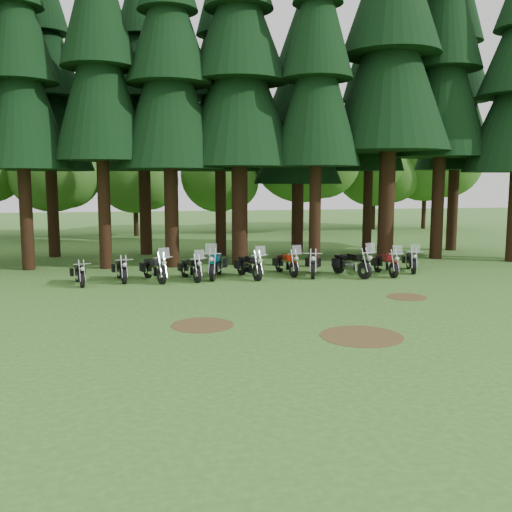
# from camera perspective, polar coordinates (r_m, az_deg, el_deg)

# --- Properties ---
(ground) EXTENTS (120.00, 120.00, 0.00)m
(ground) POSITION_cam_1_polar(r_m,az_deg,el_deg) (18.86, 3.10, -4.97)
(ground) COLOR #356A23
(ground) RESTS_ON ground
(pine_front_2) EXTENTS (4.32, 4.32, 16.22)m
(pine_front_2) POSITION_cam_1_polar(r_m,az_deg,el_deg) (28.66, -22.74, 18.31)
(pine_front_2) COLOR #311C10
(pine_front_2) RESTS_ON ground
(pine_front_3) EXTENTS (4.32, 4.32, 17.57)m
(pine_front_3) POSITION_cam_1_polar(r_m,az_deg,el_deg) (28.11, -15.50, 20.52)
(pine_front_3) COLOR #311C10
(pine_front_3) RESTS_ON ground
(pine_front_4) EXTENTS (4.95, 4.95, 16.33)m
(pine_front_4) POSITION_cam_1_polar(r_m,az_deg,el_deg) (27.84, -8.75, 19.27)
(pine_front_4) COLOR #311C10
(pine_front_4) RESTS_ON ground
(pine_front_5) EXTENTS (5.81, 5.81, 16.72)m
(pine_front_5) POSITION_cam_1_polar(r_m,az_deg,el_deg) (28.29, -1.71, 19.63)
(pine_front_5) COLOR #311C10
(pine_front_5) RESTS_ON ground
(pine_front_6) EXTENTS (4.15, 4.15, 16.75)m
(pine_front_6) POSITION_cam_1_polar(r_m,az_deg,el_deg) (27.72, 6.14, 19.89)
(pine_front_6) COLOR #311C10
(pine_front_6) RESTS_ON ground
(pine_front_7) EXTENTS (5.98, 5.98, 19.41)m
(pine_front_7) POSITION_cam_1_polar(r_m,az_deg,el_deg) (30.12, 13.43, 21.85)
(pine_front_7) COLOR #311C10
(pine_front_7) RESTS_ON ground
(pine_front_8) EXTENTS (4.79, 4.79, 18.63)m
(pine_front_8) POSITION_cam_1_polar(r_m,az_deg,el_deg) (32.17, 18.33, 19.87)
(pine_front_8) COLOR #311C10
(pine_front_8) RESTS_ON ground
(pine_back_1) EXTENTS (4.52, 4.52, 16.22)m
(pine_back_1) POSITION_cam_1_polar(r_m,az_deg,el_deg) (32.97, -20.23, 16.92)
(pine_back_1) COLOR #311C10
(pine_back_1) RESTS_ON ground
(pine_back_2) EXTENTS (4.85, 4.85, 16.30)m
(pine_back_2) POSITION_cam_1_polar(r_m,az_deg,el_deg) (32.71, -11.34, 17.40)
(pine_back_2) COLOR #311C10
(pine_back_2) RESTS_ON ground
(pine_back_3) EXTENTS (4.35, 4.35, 16.20)m
(pine_back_3) POSITION_cam_1_polar(r_m,az_deg,el_deg) (31.55, -3.66, 17.78)
(pine_back_3) COLOR #311C10
(pine_back_3) RESTS_ON ground
(pine_back_4) EXTENTS (4.94, 4.94, 13.78)m
(pine_back_4) POSITION_cam_1_polar(r_m,az_deg,el_deg) (32.52, 4.27, 14.89)
(pine_back_4) COLOR #311C10
(pine_back_4) RESTS_ON ground
(pine_back_5) EXTENTS (3.94, 3.94, 16.33)m
(pine_back_5) POSITION_cam_1_polar(r_m,az_deg,el_deg) (33.69, 11.41, 17.13)
(pine_back_5) COLOR #311C10
(pine_back_5) RESTS_ON ground
(pine_back_6) EXTENTS (4.59, 4.59, 16.58)m
(pine_back_6) POSITION_cam_1_polar(r_m,az_deg,el_deg) (35.98, 19.59, 16.47)
(pine_back_6) COLOR #311C10
(pine_back_6) RESTS_ON ground
(decid_2) EXTENTS (6.72, 6.53, 8.40)m
(decid_2) POSITION_cam_1_polar(r_m,az_deg,el_deg) (42.99, -19.41, 8.29)
(decid_2) COLOR #311C10
(decid_2) RESTS_ON ground
(decid_3) EXTENTS (6.12, 5.95, 7.65)m
(decid_3) POSITION_cam_1_polar(r_m,az_deg,el_deg) (42.94, -11.67, 7.97)
(decid_3) COLOR #311C10
(decid_3) RESTS_ON ground
(decid_4) EXTENTS (5.93, 5.76, 7.41)m
(decid_4) POSITION_cam_1_polar(r_m,az_deg,el_deg) (44.57, -3.47, 7.90)
(decid_4) COLOR #311C10
(decid_4) RESTS_ON ground
(decid_5) EXTENTS (8.45, 8.21, 10.56)m
(decid_5) POSITION_cam_1_polar(r_m,az_deg,el_deg) (45.46, 5.17, 10.23)
(decid_5) COLOR #311C10
(decid_5) RESTS_ON ground
(decid_6) EXTENTS (7.06, 6.86, 8.82)m
(decid_6) POSITION_cam_1_polar(r_m,az_deg,el_deg) (48.89, 12.19, 8.69)
(decid_6) COLOR #311C10
(decid_6) RESTS_ON ground
(decid_7) EXTENTS (8.44, 8.20, 10.55)m
(decid_7) POSITION_cam_1_polar(r_m,az_deg,el_deg) (50.78, 17.14, 9.63)
(decid_7) COLOR #311C10
(decid_7) RESTS_ON ground
(dirt_patch_0) EXTENTS (1.80, 1.80, 0.01)m
(dirt_patch_0) POSITION_cam_1_polar(r_m,az_deg,el_deg) (16.41, -5.37, -6.88)
(dirt_patch_0) COLOR #4C3D1E
(dirt_patch_0) RESTS_ON ground
(dirt_patch_1) EXTENTS (1.40, 1.40, 0.01)m
(dirt_patch_1) POSITION_cam_1_polar(r_m,az_deg,el_deg) (20.87, 14.82, -3.98)
(dirt_patch_1) COLOR #4C3D1E
(dirt_patch_1) RESTS_ON ground
(dirt_patch_2) EXTENTS (2.20, 2.20, 0.01)m
(dirt_patch_2) POSITION_cam_1_polar(r_m,az_deg,el_deg) (15.47, 10.50, -7.87)
(dirt_patch_2) COLOR #4C3D1E
(dirt_patch_2) RESTS_ON ground
(motorcycle_0) EXTENTS (0.57, 1.96, 0.81)m
(motorcycle_0) POSITION_cam_1_polar(r_m,az_deg,el_deg) (23.57, -17.23, -1.76)
(motorcycle_0) COLOR black
(motorcycle_0) RESTS_ON ground
(motorcycle_1) EXTENTS (0.48, 2.09, 0.85)m
(motorcycle_1) POSITION_cam_1_polar(r_m,az_deg,el_deg) (23.97, -13.32, -1.41)
(motorcycle_1) COLOR black
(motorcycle_1) RESTS_ON ground
(motorcycle_2) EXTENTS (1.04, 2.32, 1.49)m
(motorcycle_2) POSITION_cam_1_polar(r_m,az_deg,el_deg) (23.63, -10.11, -1.30)
(motorcycle_2) COLOR black
(motorcycle_2) RESTS_ON ground
(motorcycle_3) EXTENTS (0.82, 2.16, 1.37)m
(motorcycle_3) POSITION_cam_1_polar(r_m,az_deg,el_deg) (23.73, -6.52, -1.30)
(motorcycle_3) COLOR black
(motorcycle_3) RESTS_ON ground
(motorcycle_4) EXTENTS (1.02, 2.50, 1.59)m
(motorcycle_4) POSITION_cam_1_polar(r_m,az_deg,el_deg) (24.16, -4.03, -0.93)
(motorcycle_4) COLOR black
(motorcycle_4) RESTS_ON ground
(motorcycle_5) EXTENTS (0.83, 2.33, 1.47)m
(motorcycle_5) POSITION_cam_1_polar(r_m,az_deg,el_deg) (24.02, -0.67, -1.05)
(motorcycle_5) COLOR black
(motorcycle_5) RESTS_ON ground
(motorcycle_6) EXTENTS (0.64, 2.25, 1.41)m
(motorcycle_6) POSITION_cam_1_polar(r_m,az_deg,el_deg) (24.94, 3.06, -0.79)
(motorcycle_6) COLOR black
(motorcycle_6) RESTS_ON ground
(motorcycle_7) EXTENTS (0.83, 2.27, 0.95)m
(motorcycle_7) POSITION_cam_1_polar(r_m,az_deg,el_deg) (24.71, 5.72, -0.87)
(motorcycle_7) COLOR black
(motorcycle_7) RESTS_ON ground
(motorcycle_8) EXTENTS (1.11, 2.42, 1.55)m
(motorcycle_8) POSITION_cam_1_polar(r_m,az_deg,el_deg) (24.79, 9.53, -0.83)
(motorcycle_8) COLOR black
(motorcycle_8) RESTS_ON ground
(motorcycle_9) EXTENTS (0.43, 2.26, 1.43)m
(motorcycle_9) POSITION_cam_1_polar(r_m,az_deg,el_deg) (25.43, 12.86, -0.80)
(motorcycle_9) COLOR black
(motorcycle_9) RESTS_ON ground
(motorcycle_10) EXTENTS (0.93, 2.13, 1.36)m
(motorcycle_10) POSITION_cam_1_polar(r_m,az_deg,el_deg) (26.69, 15.26, -0.53)
(motorcycle_10) COLOR black
(motorcycle_10) RESTS_ON ground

